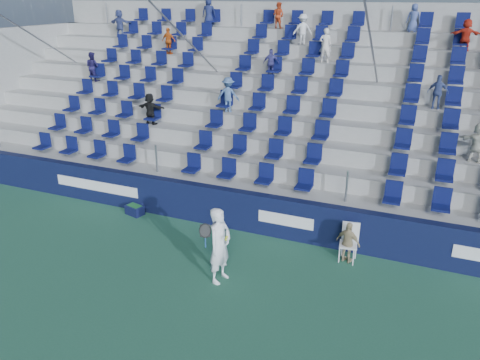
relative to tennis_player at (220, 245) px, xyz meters
name	(u,v)px	position (x,y,z in m)	size (l,w,h in m)	color
ground	(188,284)	(-0.65, -0.47, -0.96)	(70.00, 70.00, 0.00)	#296146
sponsor_wall	(238,210)	(-0.64, 2.68, -0.36)	(24.00, 0.32, 1.20)	#0F1437
grandstand	(291,119)	(-0.65, 7.77, 1.18)	(24.00, 8.17, 6.63)	#9F9F99
tennis_player	(220,245)	(0.00, 0.00, 0.00)	(0.69, 0.77, 1.91)	white
line_judge_chair	(349,239)	(2.69, 2.18, -0.37)	(0.51, 0.52, 1.02)	white
line_judge	(348,243)	(2.69, 2.03, -0.40)	(0.66, 0.27, 1.12)	tan
ball_bin	(135,209)	(-4.03, 2.28, -0.79)	(0.63, 0.49, 0.31)	#0F143A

